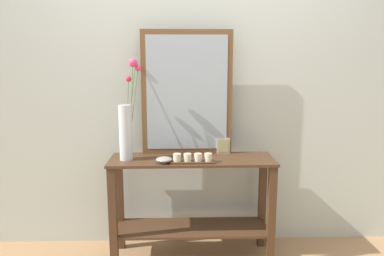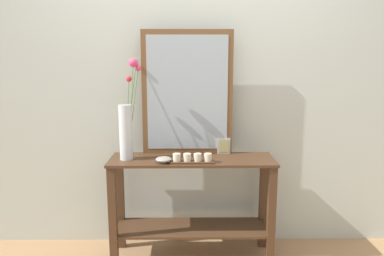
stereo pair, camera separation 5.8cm
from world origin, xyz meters
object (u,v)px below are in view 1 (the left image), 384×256
Objects in this scene: console_table at (192,197)px; tall_vase_left at (127,125)px; mirror_leaning at (187,93)px; decorative_bowl at (164,160)px; candle_tray at (193,159)px; picture_frame_small at (223,146)px.

tall_vase_left is (-0.47, -0.01, 0.56)m from console_table.
console_table is 1.29× the size of mirror_leaning.
mirror_leaning reaches higher than console_table.
tall_vase_left reaches higher than decorative_bowl.
console_table is 0.40m from decorative_bowl.
candle_tray is at bearing -82.64° from mirror_leaning.
decorative_bowl is at bearing -121.33° from mirror_leaning.
picture_frame_small is (0.72, 0.15, -0.19)m from tall_vase_left.
decorative_bowl is (-0.17, -0.28, -0.45)m from mirror_leaning.
picture_frame_small is at bearing -3.98° from mirror_leaning.
decorative_bowl is at bearing -149.86° from console_table.
mirror_leaning is (-0.03, 0.16, 0.78)m from console_table.
console_table is 0.73m from tall_vase_left.
tall_vase_left is at bearing 158.54° from decorative_bowl.
tall_vase_left reaches higher than candle_tray.
mirror_leaning is 2.97× the size of candle_tray.
picture_frame_small reaches higher than candle_tray.
mirror_leaning is 1.29× the size of tall_vase_left.
mirror_leaning is 8.20× the size of decorative_bowl.
console_table is 10.59× the size of decorative_bowl.
candle_tray is 2.76× the size of decorative_bowl.
tall_vase_left is at bearing -158.88° from mirror_leaning.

